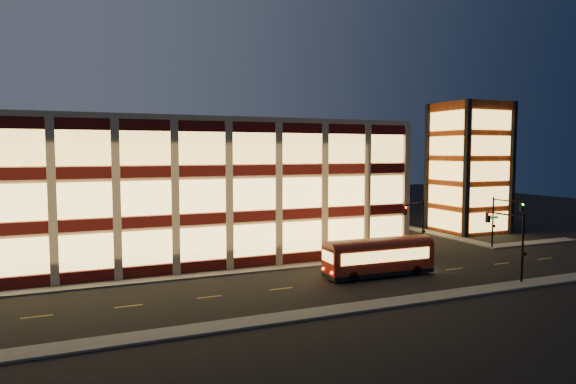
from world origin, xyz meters
name	(u,v)px	position (x,y,z in m)	size (l,w,h in m)	color
ground	(214,277)	(0.00, 0.00, 0.00)	(200.00, 200.00, 0.00)	black
sidewalk_office_south	(178,277)	(-3.00, 1.00, 0.07)	(54.00, 2.00, 0.15)	#514F4C
sidewalk_office_east	(344,233)	(23.00, 17.00, 0.07)	(2.00, 30.00, 0.15)	#514F4C
sidewalk_tower_south	(531,243)	(40.00, 1.00, 0.07)	(14.00, 2.00, 0.15)	#514F4C
sidewalk_tower_west	(410,228)	(34.00, 17.00, 0.07)	(2.00, 30.00, 0.15)	#514F4C
sidewalk_near	(266,320)	(0.00, -13.00, 0.07)	(100.00, 2.00, 0.15)	#514F4C
office_building	(151,186)	(-2.91, 16.91, 7.25)	(50.45, 30.45, 14.50)	tan
stair_tower	(469,167)	(39.95, 11.95, 8.99)	(8.60, 8.60, 18.00)	#8C3814
traffic_signal_far	(417,218)	(22.21, 0.24, 4.11)	(3.79, 1.87, 6.00)	black
traffic_signal_right	(503,214)	(33.50, -0.62, 4.10)	(1.20, 4.37, 6.00)	black
traffic_signal_near	(509,233)	(23.50, -11.03, 4.13)	(0.32, 4.45, 6.00)	black
trolley_bus	(379,255)	(13.80, -5.38, 1.92)	(10.28, 2.88, 3.46)	maroon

